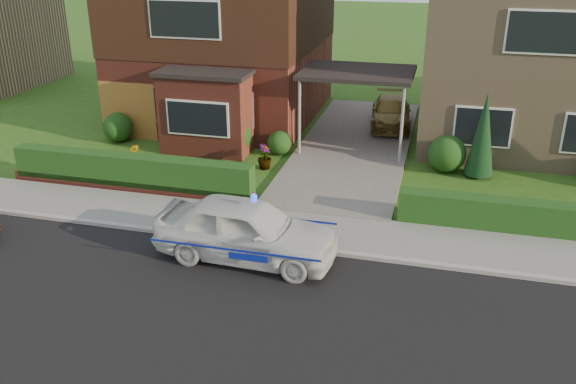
% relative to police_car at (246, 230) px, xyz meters
% --- Properties ---
extents(ground, '(120.00, 120.00, 0.00)m').
position_rel_police_car_xyz_m(ground, '(1.23, -2.40, -0.73)').
color(ground, '#295115').
rests_on(ground, ground).
extents(road, '(60.00, 6.00, 0.02)m').
position_rel_police_car_xyz_m(road, '(1.23, -2.40, -0.73)').
color(road, black).
rests_on(road, ground).
extents(kerb, '(60.00, 0.16, 0.12)m').
position_rel_police_car_xyz_m(kerb, '(1.23, 0.65, -0.67)').
color(kerb, '#9E9993').
rests_on(kerb, ground).
extents(sidewalk, '(60.00, 2.00, 0.10)m').
position_rel_police_car_xyz_m(sidewalk, '(1.23, 1.70, -0.68)').
color(sidewalk, slate).
rests_on(sidewalk, ground).
extents(driveway, '(3.80, 12.00, 0.12)m').
position_rel_police_car_xyz_m(driveway, '(1.23, 8.60, -0.67)').
color(driveway, '#666059').
rests_on(driveway, ground).
extents(house_left, '(7.50, 9.53, 7.25)m').
position_rel_police_car_xyz_m(house_left, '(-4.55, 11.50, 3.08)').
color(house_left, brown).
rests_on(house_left, ground).
extents(house_right, '(7.50, 8.06, 7.25)m').
position_rel_police_car_xyz_m(house_right, '(7.03, 11.59, 2.93)').
color(house_right, '#9C7F60').
rests_on(house_right, ground).
extents(carport_link, '(3.80, 3.00, 2.77)m').
position_rel_police_car_xyz_m(carport_link, '(1.23, 8.55, 1.92)').
color(carport_link, black).
rests_on(carport_link, ground).
extents(garage_door, '(2.20, 0.10, 2.10)m').
position_rel_police_car_xyz_m(garage_door, '(-7.02, 7.56, 0.32)').
color(garage_door, brown).
rests_on(garage_door, ground).
extents(dwarf_wall, '(7.70, 0.25, 0.36)m').
position_rel_police_car_xyz_m(dwarf_wall, '(-4.57, 2.90, -0.55)').
color(dwarf_wall, brown).
rests_on(dwarf_wall, ground).
extents(hedge_left, '(7.50, 0.55, 0.90)m').
position_rel_police_car_xyz_m(hedge_left, '(-4.57, 3.05, -0.73)').
color(hedge_left, '#103311').
rests_on(hedge_left, ground).
extents(hedge_right, '(7.50, 0.55, 0.80)m').
position_rel_police_car_xyz_m(hedge_right, '(7.03, 2.95, -0.73)').
color(hedge_right, '#103311').
rests_on(hedge_right, ground).
extents(shrub_left_far, '(1.08, 1.08, 1.08)m').
position_rel_police_car_xyz_m(shrub_left_far, '(-7.27, 7.10, -0.19)').
color(shrub_left_far, '#103311').
rests_on(shrub_left_far, ground).
extents(shrub_left_mid, '(1.32, 1.32, 1.32)m').
position_rel_police_car_xyz_m(shrub_left_mid, '(-2.77, 6.90, -0.07)').
color(shrub_left_mid, '#103311').
rests_on(shrub_left_mid, ground).
extents(shrub_left_near, '(0.84, 0.84, 0.84)m').
position_rel_police_car_xyz_m(shrub_left_near, '(-1.17, 7.20, -0.31)').
color(shrub_left_near, '#103311').
rests_on(shrub_left_near, ground).
extents(shrub_right_near, '(1.20, 1.20, 1.20)m').
position_rel_police_car_xyz_m(shrub_right_near, '(4.43, 7.00, -0.13)').
color(shrub_right_near, '#103311').
rests_on(shrub_right_near, ground).
extents(conifer_a, '(0.90, 0.90, 2.60)m').
position_rel_police_car_xyz_m(conifer_a, '(5.43, 6.80, 0.57)').
color(conifer_a, black).
rests_on(conifer_a, ground).
extents(police_car, '(3.96, 4.38, 1.63)m').
position_rel_police_car_xyz_m(police_car, '(0.00, 0.00, 0.00)').
color(police_car, silver).
rests_on(police_car, ground).
extents(driveway_car, '(1.82, 3.79, 1.06)m').
position_rel_police_car_xyz_m(driveway_car, '(2.23, 11.25, -0.08)').
color(driveway_car, brown).
rests_on(driveway_car, driveway).
extents(potted_plant_a, '(0.47, 0.35, 0.83)m').
position_rel_police_car_xyz_m(potted_plant_a, '(-7.77, 3.60, -0.32)').
color(potted_plant_a, gray).
rests_on(potted_plant_a, ground).
extents(potted_plant_b, '(0.44, 0.40, 0.68)m').
position_rel_police_car_xyz_m(potted_plant_b, '(-5.59, 5.08, -0.40)').
color(potted_plant_b, gray).
rests_on(potted_plant_b, ground).
extents(potted_plant_c, '(0.51, 0.51, 0.81)m').
position_rel_police_car_xyz_m(potted_plant_c, '(-1.27, 5.75, -0.33)').
color(potted_plant_c, gray).
rests_on(potted_plant_c, ground).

